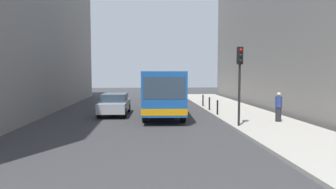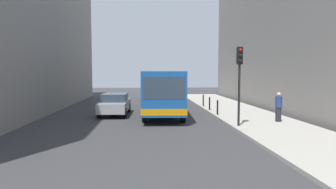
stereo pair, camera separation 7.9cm
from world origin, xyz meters
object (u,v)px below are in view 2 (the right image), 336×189
at_px(car_beside_bus, 115,104).
at_px(bus, 163,89).
at_px(car_behind_bus, 161,93).
at_px(traffic_light, 239,71).
at_px(bollard_near, 218,107).
at_px(pedestrian_near_signal, 279,107).
at_px(bollard_mid, 210,104).
at_px(bollard_far, 203,100).

bearing_deg(car_beside_bus, bus, -166.76).
relative_size(car_behind_bus, traffic_light, 1.10).
height_order(car_behind_bus, bollard_near, car_behind_bus).
bearing_deg(bollard_near, car_beside_bus, 168.47).
relative_size(bollard_near, pedestrian_near_signal, 0.57).
relative_size(bus, bollard_mid, 11.71).
height_order(car_beside_bus, bollard_near, car_beside_bus).
xyz_separation_m(car_behind_bus, bollard_mid, (3.18, -9.29, -0.16)).
height_order(traffic_light, bollard_mid, traffic_light).
distance_m(bus, car_beside_bus, 3.57).
relative_size(car_beside_bus, bollard_far, 4.69).
bearing_deg(car_beside_bus, bollard_near, 170.32).
distance_m(traffic_light, bollard_far, 9.57).
xyz_separation_m(bus, bollard_far, (3.50, 2.92, -1.10)).
xyz_separation_m(bus, car_beside_bus, (-3.38, -0.68, -0.94)).
distance_m(traffic_light, pedestrian_near_signal, 3.55).
bearing_deg(traffic_light, bollard_far, 90.62).
height_order(car_behind_bus, bollard_far, car_behind_bus).
distance_m(car_beside_bus, bollard_mid, 6.97).
distance_m(bus, pedestrian_near_signal, 8.16).
xyz_separation_m(car_behind_bus, bollard_far, (3.18, -6.78, -0.16)).
xyz_separation_m(car_beside_bus, bollard_mid, (6.88, 1.10, -0.16)).
distance_m(bollard_mid, pedestrian_near_signal, 6.25).
distance_m(bollard_near, bollard_mid, 2.50).
height_order(car_behind_bus, traffic_light, traffic_light).
distance_m(car_behind_bus, pedestrian_near_signal, 16.03).
height_order(bus, bollard_far, bus).
distance_m(car_beside_bus, traffic_light, 9.26).
relative_size(bus, traffic_light, 2.71).
height_order(bus, pedestrian_near_signal, bus).
bearing_deg(pedestrian_near_signal, bollard_far, 147.77).
height_order(bus, car_behind_bus, bus).
height_order(bollard_near, bollard_far, same).
distance_m(bus, bollard_far, 4.69).
distance_m(car_beside_bus, car_behind_bus, 11.02).
relative_size(car_beside_bus, car_behind_bus, 0.99).
xyz_separation_m(bollard_mid, pedestrian_near_signal, (2.76, -5.60, 0.35)).
xyz_separation_m(car_beside_bus, traffic_light, (6.98, -5.67, 2.22)).
distance_m(bus, traffic_light, 7.41).
bearing_deg(bus, bollard_far, -137.44).
bearing_deg(pedestrian_near_signal, bus, 179.33).
height_order(bus, car_beside_bus, bus).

